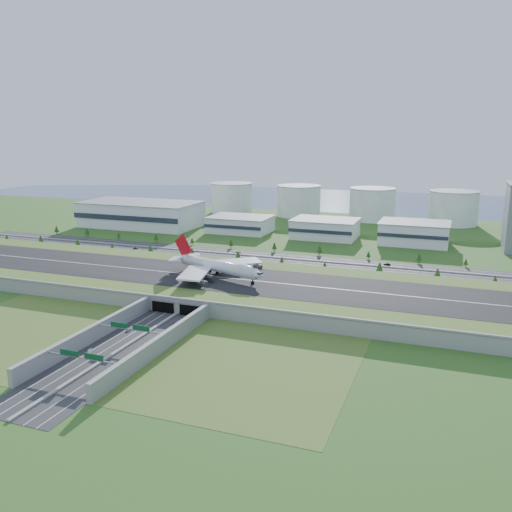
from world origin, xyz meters
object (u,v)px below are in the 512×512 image
(fuel_tank_a, at_px, (232,198))
(car_5, at_px, (387,264))
(car_1, at_px, (90,351))
(boeing_747, at_px, (218,266))
(car_0, at_px, (129,329))
(car_4, at_px, (136,248))
(car_7, at_px, (238,252))
(car_2, at_px, (176,325))
(car_3, at_px, (99,381))

(fuel_tank_a, xyz_separation_m, car_5, (213.27, -209.39, -16.53))
(fuel_tank_a, height_order, car_1, fuel_tank_a)
(boeing_747, distance_m, car_5, 135.67)
(car_0, relative_size, car_1, 1.01)
(boeing_747, xyz_separation_m, car_1, (-11.72, -113.21, -13.81))
(car_4, relative_size, car_7, 0.94)
(car_2, relative_size, car_3, 1.11)
(car_0, height_order, car_7, car_0)
(car_2, height_order, car_4, car_2)
(fuel_tank_a, bearing_deg, car_4, -88.30)
(boeing_747, height_order, car_1, boeing_747)
(fuel_tank_a, bearing_deg, car_3, -73.57)
(boeing_747, xyz_separation_m, car_4, (-113.92, 83.50, -13.75))
(car_0, distance_m, car_3, 57.23)
(car_0, relative_size, car_5, 0.84)
(car_4, bearing_deg, boeing_747, -129.48)
(car_1, relative_size, car_2, 0.76)
(car_7, bearing_deg, car_1, 6.38)
(boeing_747, relative_size, car_1, 16.98)
(fuel_tank_a, distance_m, car_3, 463.49)
(car_4, bearing_deg, car_7, -82.87)
(boeing_747, height_order, car_5, boeing_747)
(car_1, height_order, car_2, car_2)
(fuel_tank_a, xyz_separation_m, car_3, (130.97, -444.28, -16.64))
(car_0, bearing_deg, car_7, 85.89)
(car_7, bearing_deg, car_4, -77.35)
(boeing_747, bearing_deg, fuel_tank_a, 130.48)
(boeing_747, height_order, car_7, boeing_747)
(car_0, bearing_deg, car_1, -100.86)
(car_4, bearing_deg, car_5, -89.20)
(car_0, xyz_separation_m, car_1, (-0.89, -29.56, -0.03))
(car_1, xyz_separation_m, car_4, (-102.20, 196.72, 0.06))
(boeing_747, relative_size, car_4, 16.26)
(boeing_747, distance_m, car_1, 114.65)
(fuel_tank_a, relative_size, car_7, 10.46)
(car_0, relative_size, car_2, 0.76)
(fuel_tank_a, distance_m, car_5, 299.34)
(fuel_tank_a, relative_size, boeing_747, 0.68)
(car_5, bearing_deg, car_3, 4.19)
(boeing_747, bearing_deg, car_3, -66.57)
(boeing_747, bearing_deg, car_5, 65.69)
(boeing_747, distance_m, car_3, 137.88)
(car_2, bearing_deg, car_0, 49.36)
(fuel_tank_a, distance_m, car_7, 228.78)
(car_2, xyz_separation_m, car_7, (-35.10, 169.11, -0.10))
(fuel_tank_a, relative_size, car_5, 9.67)
(car_3, bearing_deg, car_2, -91.35)
(fuel_tank_a, height_order, car_0, fuel_tank_a)
(car_0, bearing_deg, car_2, 27.17)
(car_1, bearing_deg, car_3, -66.55)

